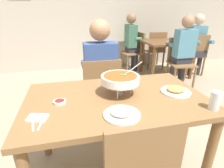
{
  "coord_description": "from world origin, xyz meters",
  "views": [
    {
      "loc": [
        -0.32,
        -1.22,
        1.41
      ],
      "look_at": [
        0.0,
        0.15,
        0.82
      ],
      "focal_mm": 29.03,
      "sensor_mm": 36.0,
      "label": 1
    }
  ],
  "objects_px": {
    "chair_bg_left": "(180,59)",
    "patron_bg_right": "(197,41)",
    "chair_diner_main": "(101,90)",
    "chair_bg_corner": "(156,48)",
    "dining_table_far": "(167,47)",
    "patron_bg_middle": "(132,39)",
    "curry_bowl": "(120,79)",
    "chair_bg_middle": "(135,49)",
    "drink_glass": "(215,101)",
    "patron_bg_left": "(183,47)",
    "appetizer_plate": "(176,90)",
    "diner_main": "(100,70)",
    "chair_bg_right": "(195,53)",
    "dining_table_main": "(116,109)",
    "sauce_dish": "(60,102)",
    "rice_plate": "(122,113)"
  },
  "relations": [
    {
      "from": "chair_bg_left",
      "to": "patron_bg_right",
      "type": "distance_m",
      "value": 0.84
    },
    {
      "from": "sauce_dish",
      "to": "chair_bg_right",
      "type": "relative_size",
      "value": 0.1
    },
    {
      "from": "chair_diner_main",
      "to": "drink_glass",
      "type": "bearing_deg",
      "value": -59.89
    },
    {
      "from": "appetizer_plate",
      "to": "patron_bg_middle",
      "type": "height_order",
      "value": "patron_bg_middle"
    },
    {
      "from": "diner_main",
      "to": "drink_glass",
      "type": "distance_m",
      "value": 1.23
    },
    {
      "from": "appetizer_plate",
      "to": "chair_bg_corner",
      "type": "bearing_deg",
      "value": 66.79
    },
    {
      "from": "patron_bg_right",
      "to": "dining_table_main",
      "type": "bearing_deg",
      "value": -136.73
    },
    {
      "from": "dining_table_far",
      "to": "patron_bg_middle",
      "type": "xyz_separation_m",
      "value": [
        -0.6,
        0.55,
        0.12
      ]
    },
    {
      "from": "diner_main",
      "to": "chair_bg_right",
      "type": "distance_m",
      "value": 2.78
    },
    {
      "from": "sauce_dish",
      "to": "dining_table_far",
      "type": "relative_size",
      "value": 0.09
    },
    {
      "from": "sauce_dish",
      "to": "patron_bg_middle",
      "type": "bearing_deg",
      "value": 61.71
    },
    {
      "from": "curry_bowl",
      "to": "rice_plate",
      "type": "bearing_deg",
      "value": -103.34
    },
    {
      "from": "chair_bg_middle",
      "to": "patron_bg_right",
      "type": "xyz_separation_m",
      "value": [
        1.19,
        -0.59,
        0.24
      ]
    },
    {
      "from": "chair_bg_middle",
      "to": "drink_glass",
      "type": "bearing_deg",
      "value": -100.63
    },
    {
      "from": "dining_table_main",
      "to": "chair_bg_right",
      "type": "bearing_deg",
      "value": 42.96
    },
    {
      "from": "diner_main",
      "to": "dining_table_far",
      "type": "bearing_deg",
      "value": 42.47
    },
    {
      "from": "rice_plate",
      "to": "dining_table_far",
      "type": "relative_size",
      "value": 0.24
    },
    {
      "from": "rice_plate",
      "to": "patron_bg_middle",
      "type": "height_order",
      "value": "patron_bg_middle"
    },
    {
      "from": "chair_bg_left",
      "to": "curry_bowl",
      "type": "bearing_deg",
      "value": -134.04
    },
    {
      "from": "appetizer_plate",
      "to": "dining_table_far",
      "type": "distance_m",
      "value": 2.65
    },
    {
      "from": "curry_bowl",
      "to": "patron_bg_right",
      "type": "height_order",
      "value": "patron_bg_right"
    },
    {
      "from": "chair_bg_corner",
      "to": "patron_bg_left",
      "type": "height_order",
      "value": "patron_bg_left"
    },
    {
      "from": "appetizer_plate",
      "to": "chair_bg_left",
      "type": "distance_m",
      "value": 2.21
    },
    {
      "from": "appetizer_plate",
      "to": "patron_bg_left",
      "type": "xyz_separation_m",
      "value": [
        1.23,
        1.77,
        -0.04
      ]
    },
    {
      "from": "rice_plate",
      "to": "patron_bg_middle",
      "type": "distance_m",
      "value": 3.34
    },
    {
      "from": "dining_table_far",
      "to": "patron_bg_left",
      "type": "bearing_deg",
      "value": -89.36
    },
    {
      "from": "patron_bg_middle",
      "to": "curry_bowl",
      "type": "bearing_deg",
      "value": -110.89
    },
    {
      "from": "sauce_dish",
      "to": "dining_table_far",
      "type": "xyz_separation_m",
      "value": [
        2.14,
        2.32,
        -0.15
      ]
    },
    {
      "from": "chair_bg_middle",
      "to": "patron_bg_right",
      "type": "height_order",
      "value": "patron_bg_right"
    },
    {
      "from": "diner_main",
      "to": "dining_table_far",
      "type": "distance_m",
      "value": 2.33
    },
    {
      "from": "chair_bg_left",
      "to": "patron_bg_middle",
      "type": "distance_m",
      "value": 1.26
    },
    {
      "from": "appetizer_plate",
      "to": "patron_bg_left",
      "type": "distance_m",
      "value": 2.16
    },
    {
      "from": "chair_diner_main",
      "to": "chair_bg_corner",
      "type": "bearing_deg",
      "value": 51.09
    },
    {
      "from": "patron_bg_right",
      "to": "chair_bg_corner",
      "type": "bearing_deg",
      "value": 136.51
    },
    {
      "from": "diner_main",
      "to": "appetizer_plate",
      "type": "height_order",
      "value": "diner_main"
    },
    {
      "from": "sauce_dish",
      "to": "patron_bg_right",
      "type": "relative_size",
      "value": 0.07
    },
    {
      "from": "dining_table_far",
      "to": "chair_bg_corner",
      "type": "height_order",
      "value": "chair_bg_corner"
    },
    {
      "from": "chair_bg_corner",
      "to": "patron_bg_right",
      "type": "xyz_separation_m",
      "value": [
        0.65,
        -0.62,
        0.24
      ]
    },
    {
      "from": "chair_bg_corner",
      "to": "patron_bg_left",
      "type": "distance_m",
      "value": 1.14
    },
    {
      "from": "dining_table_far",
      "to": "patron_bg_right",
      "type": "height_order",
      "value": "patron_bg_right"
    },
    {
      "from": "sauce_dish",
      "to": "drink_glass",
      "type": "distance_m",
      "value": 1.08
    },
    {
      "from": "chair_bg_left",
      "to": "patron_bg_left",
      "type": "relative_size",
      "value": 0.69
    },
    {
      "from": "diner_main",
      "to": "curry_bowl",
      "type": "xyz_separation_m",
      "value": [
        0.04,
        -0.7,
        0.15
      ]
    },
    {
      "from": "appetizer_plate",
      "to": "chair_bg_left",
      "type": "height_order",
      "value": "chair_bg_left"
    },
    {
      "from": "chair_bg_corner",
      "to": "dining_table_far",
      "type": "bearing_deg",
      "value": -91.75
    },
    {
      "from": "drink_glass",
      "to": "patron_bg_right",
      "type": "relative_size",
      "value": 0.1
    },
    {
      "from": "diner_main",
      "to": "chair_bg_left",
      "type": "bearing_deg",
      "value": 31.08
    },
    {
      "from": "appetizer_plate",
      "to": "chair_bg_corner",
      "type": "distance_m",
      "value": 3.16
    },
    {
      "from": "appetizer_plate",
      "to": "diner_main",
      "type": "bearing_deg",
      "value": 122.54
    },
    {
      "from": "chair_diner_main",
      "to": "curry_bowl",
      "type": "xyz_separation_m",
      "value": [
        0.04,
        -0.67,
        0.39
      ]
    }
  ]
}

